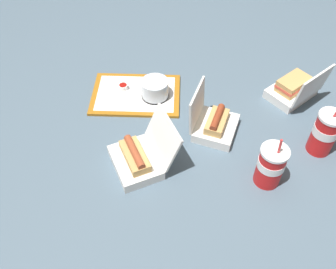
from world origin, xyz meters
name	(u,v)px	position (x,y,z in m)	size (l,w,h in m)	color
ground_plane	(182,135)	(0.00, 0.00, 0.00)	(3.20, 3.20, 0.00)	#4C6070
food_tray	(136,94)	(-0.22, 0.20, 0.01)	(0.40, 0.30, 0.01)	#A56619
cake_container	(155,89)	(-0.14, 0.19, 0.05)	(0.12, 0.12, 0.08)	black
ketchup_cup	(123,87)	(-0.28, 0.21, 0.03)	(0.04, 0.04, 0.02)	white
napkin_stack	(125,98)	(-0.26, 0.16, 0.02)	(0.10, 0.10, 0.00)	white
plastic_fork	(129,86)	(-0.26, 0.23, 0.02)	(0.11, 0.01, 0.01)	white
clamshell_hotdog_right	(139,158)	(-0.14, -0.16, 0.04)	(0.28, 0.28, 0.18)	white
clamshell_sandwich_front	(294,89)	(0.43, 0.28, 0.04)	(0.25, 0.25, 0.18)	white
clamshell_hotdog_corner	(214,124)	(0.11, 0.04, 0.04)	(0.19, 0.20, 0.19)	white
soda_cup_center	(271,165)	(0.31, -0.17, 0.08)	(0.09, 0.09, 0.22)	red
soda_cup_back	(325,132)	(0.51, 0.01, 0.09)	(0.09, 0.09, 0.24)	red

